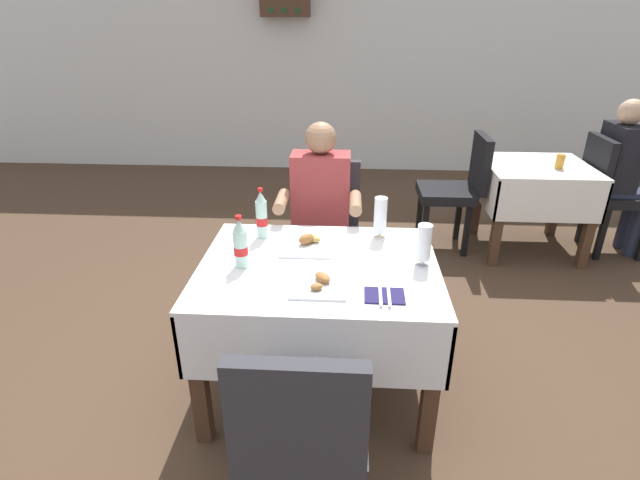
# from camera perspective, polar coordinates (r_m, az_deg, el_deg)

# --- Properties ---
(ground_plane) EXTENTS (11.00, 11.00, 0.00)m
(ground_plane) POSITION_cam_1_polar(r_m,az_deg,el_deg) (2.82, -2.96, -15.41)
(ground_plane) COLOR #473323
(back_wall) EXTENTS (11.00, 0.12, 2.90)m
(back_wall) POSITION_cam_1_polar(r_m,az_deg,el_deg) (6.20, 1.06, 21.63)
(back_wall) COLOR silver
(back_wall) RESTS_ON ground
(main_dining_table) EXTENTS (1.15, 0.91, 0.74)m
(main_dining_table) POSITION_cam_1_polar(r_m,az_deg,el_deg) (2.40, -0.15, -6.37)
(main_dining_table) COLOR white
(main_dining_table) RESTS_ON ground
(chair_far_diner_seat) EXTENTS (0.44, 0.50, 0.97)m
(chair_far_diner_seat) POSITION_cam_1_polar(r_m,az_deg,el_deg) (3.16, 0.83, 1.36)
(chair_far_diner_seat) COLOR #2D2D33
(chair_far_diner_seat) RESTS_ON ground
(chair_near_camera_side) EXTENTS (0.44, 0.50, 0.97)m
(chair_near_camera_side) POSITION_cam_1_polar(r_m,az_deg,el_deg) (1.75, -2.03, -21.62)
(chair_near_camera_side) COLOR #2D2D33
(chair_near_camera_side) RESTS_ON ground
(seated_diner_far) EXTENTS (0.50, 0.46, 1.26)m
(seated_diner_far) POSITION_cam_1_polar(r_m,az_deg,el_deg) (3.00, 0.02, 3.28)
(seated_diner_far) COLOR #282D42
(seated_diner_far) RESTS_ON ground
(plate_near_camera) EXTENTS (0.25, 0.25, 0.05)m
(plate_near_camera) POSITION_cam_1_polar(r_m,az_deg,el_deg) (2.13, -0.08, -5.22)
(plate_near_camera) COLOR white
(plate_near_camera) RESTS_ON main_dining_table
(plate_far_diner) EXTENTS (0.26, 0.26, 0.07)m
(plate_far_diner) POSITION_cam_1_polar(r_m,az_deg,el_deg) (2.48, -1.50, -0.48)
(plate_far_diner) COLOR white
(plate_far_diner) RESTS_ON main_dining_table
(beer_glass_left) EXTENTS (0.07, 0.07, 0.23)m
(beer_glass_left) POSITION_cam_1_polar(r_m,az_deg,el_deg) (2.56, 7.14, 2.61)
(beer_glass_left) COLOR white
(beer_glass_left) RESTS_ON main_dining_table
(beer_glass_middle) EXTENTS (0.07, 0.07, 0.21)m
(beer_glass_middle) POSITION_cam_1_polar(r_m,az_deg,el_deg) (2.31, 12.18, -0.61)
(beer_glass_middle) COLOR white
(beer_glass_middle) RESTS_ON main_dining_table
(cola_bottle_primary) EXTENTS (0.07, 0.07, 0.26)m
(cola_bottle_primary) POSITION_cam_1_polar(r_m,az_deg,el_deg) (2.28, -9.40, -0.53)
(cola_bottle_primary) COLOR silver
(cola_bottle_primary) RESTS_ON main_dining_table
(cola_bottle_secondary) EXTENTS (0.06, 0.06, 0.28)m
(cola_bottle_secondary) POSITION_cam_1_polar(r_m,az_deg,el_deg) (2.56, -6.93, 2.85)
(cola_bottle_secondary) COLOR silver
(cola_bottle_secondary) RESTS_ON main_dining_table
(napkin_cutlery_set) EXTENTS (0.17, 0.19, 0.01)m
(napkin_cutlery_set) POSITION_cam_1_polar(r_m,az_deg,el_deg) (2.08, 7.64, -6.53)
(napkin_cutlery_set) COLOR #231E4C
(napkin_cutlery_set) RESTS_ON main_dining_table
(background_dining_table) EXTENTS (0.81, 0.77, 0.74)m
(background_dining_table) POSITION_cam_1_polar(r_m,az_deg,el_deg) (4.32, 23.99, 5.63)
(background_dining_table) COLOR white
(background_dining_table) RESTS_ON ground
(background_chair_left) EXTENTS (0.50, 0.44, 0.97)m
(background_chair_left) POSITION_cam_1_polar(r_m,az_deg,el_deg) (4.14, 15.98, 6.21)
(background_chair_left) COLOR black
(background_chair_left) RESTS_ON ground
(background_chair_right) EXTENTS (0.50, 0.44, 0.97)m
(background_chair_right) POSITION_cam_1_polar(r_m,az_deg,el_deg) (4.57, 31.27, 5.22)
(background_chair_right) COLOR black
(background_chair_right) RESTS_ON ground
(background_patron) EXTENTS (0.46, 0.50, 1.26)m
(background_patron) POSITION_cam_1_polar(r_m,az_deg,el_deg) (4.55, 32.26, 7.03)
(background_patron) COLOR #282D42
(background_patron) RESTS_ON ground
(background_table_tumbler) EXTENTS (0.06, 0.06, 0.11)m
(background_table_tumbler) POSITION_cam_1_polar(r_m,az_deg,el_deg) (4.21, 26.53, 8.31)
(background_table_tumbler) COLOR #C68928
(background_table_tumbler) RESTS_ON background_dining_table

